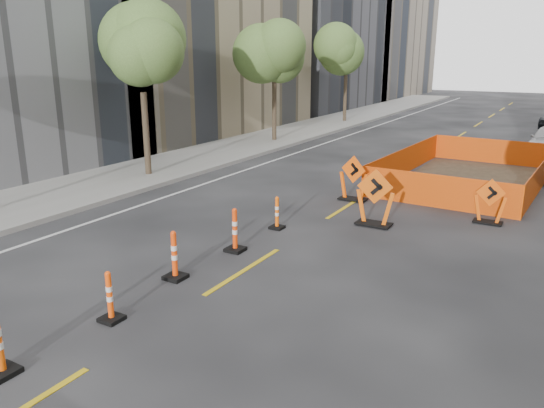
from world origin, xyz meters
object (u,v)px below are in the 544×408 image
Objects in this scene: channelizer_4 at (174,255)px; channelizer_6 at (277,213)px; chevron_sign_right at (490,201)px; channelizer_3 at (110,296)px; chevron_sign_left at (354,178)px; chevron_sign_center at (375,198)px; channelizer_5 at (235,230)px.

channelizer_6 is at bearing 87.02° from channelizer_4.
channelizer_4 is 1.18× the size of channelizer_6.
channelizer_3 is at bearing -131.62° from chevron_sign_right.
chevron_sign_left reaches higher than channelizer_6.
channelizer_4 is 9.19m from chevron_sign_right.
channelizer_3 is 2.06m from channelizer_4.
channelizer_3 is 8.09m from chevron_sign_center.
channelizer_5 is at bearing -134.97° from chevron_sign_center.
channelizer_3 is at bearing -119.34° from chevron_sign_center.
channelizer_6 is 3.93m from chevron_sign_left.
channelizer_3 is 0.89× the size of channelizer_4.
chevron_sign_center is at bearing 35.90° from channelizer_6.
chevron_sign_left is (0.72, 10.00, 0.27)m from channelizer_3.
chevron_sign_center reaches higher than chevron_sign_right.
chevron_sign_right is (2.78, 1.83, -0.16)m from chevron_sign_center.
channelizer_4 is (-0.22, 2.05, 0.06)m from channelizer_3.
channelizer_5 is 7.47m from chevron_sign_right.
chevron_sign_left is (0.75, 5.90, 0.20)m from channelizer_5.
chevron_sign_left is at bearing 79.41° from channelizer_6.
chevron_sign_center is (2.27, 3.67, 0.27)m from channelizer_5.
chevron_sign_left is (0.93, 7.95, 0.21)m from channelizer_4.
channelizer_5 is (0.19, 2.05, 0.00)m from channelizer_4.
channelizer_4 reaches higher than channelizer_3.
chevron_sign_right is at bearing 47.46° from channelizer_5.
chevron_sign_center is (1.52, -2.23, 0.07)m from chevron_sign_left.
chevron_sign_left is at bearing 111.04° from chevron_sign_center.
chevron_sign_right is at bearing 62.38° from channelizer_3.
chevron_sign_center is at bearing -160.60° from chevron_sign_right.
channelizer_3 is 4.09m from channelizer_5.
chevron_sign_left is 4.32m from chevron_sign_right.
channelizer_5 is at bearing 84.80° from channelizer_4.
channelizer_5 is 2.05m from channelizer_6.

